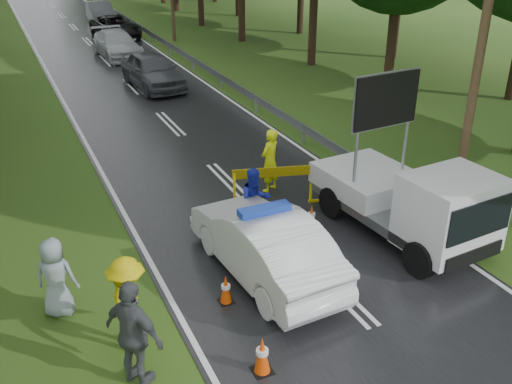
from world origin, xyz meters
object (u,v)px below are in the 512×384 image
work_truck (412,200)px  barrier (283,176)px  police_sedan (264,244)px  queue_car_first (152,70)px  queue_car_fourth (100,13)px  queue_car_third (115,27)px  civilian (255,201)px  queue_car_second (117,44)px  officer (270,161)px

work_truck → barrier: (-2.00, 2.94, -0.18)m
police_sedan → queue_car_first: size_ratio=0.99×
work_truck → queue_car_fourth: (-0.58, 35.84, -0.26)m
work_truck → queue_car_third: bearing=86.8°
police_sedan → civilian: civilian is taller
queue_car_second → work_truck: bearing=-87.8°
work_truck → officer: size_ratio=2.67×
barrier → queue_car_first: size_ratio=0.56×
police_sedan → barrier: (1.94, 2.88, 0.10)m
work_truck → officer: 4.38m
civilian → work_truck: bearing=-27.2°
civilian → police_sedan: bearing=-105.5°
officer → queue_car_second: bearing=-118.3°
barrier → queue_car_third: 26.80m
work_truck → civilian: bearing=144.8°
queue_car_fourth → queue_car_third: bearing=-88.8°
civilian → queue_car_first: size_ratio=0.35×
queue_car_first → queue_car_third: bearing=81.2°
queue_car_first → queue_car_second: bearing=86.7°
queue_car_third → queue_car_fourth: size_ratio=1.05×
queue_car_third → police_sedan: bearing=-101.7°
work_truck → queue_car_fourth: work_truck is taller
queue_car_second → civilian: bearing=-96.0°
police_sedan → queue_car_third: bearing=-100.0°
barrier → queue_car_fourth: queue_car_fourth is taller
queue_car_third → civilian: bearing=-100.8°
work_truck → police_sedan: bearing=174.3°
queue_car_second → queue_car_third: queue_car_second is taller
queue_car_third → officer: bearing=-98.1°
civilian → queue_car_fourth: size_ratio=0.36×
police_sedan → queue_car_fourth: 35.93m
barrier → civilian: bearing=-126.9°
queue_car_third → queue_car_second: bearing=-107.1°
barrier → queue_car_fourth: bearing=103.1°
civilian → queue_car_second: bearing=89.9°
queue_car_second → queue_car_first: bearing=-92.1°
queue_car_first → queue_car_fourth: 19.49m
civilian → queue_car_second: civilian is taller
work_truck → queue_car_second: 23.80m
queue_car_first → queue_car_fourth: size_ratio=1.01×
police_sedan → queue_car_third: size_ratio=0.95×
queue_car_fourth → work_truck: bearing=-86.0°
officer → queue_car_third: officer is taller
work_truck → civilian: work_truck is taller
queue_car_first → civilian: bearing=-99.2°
officer → queue_car_fourth: officer is taller
barrier → officer: officer is taller
police_sedan → queue_car_fourth: bearing=-99.2°
officer → queue_car_third: (1.13, 25.77, -0.24)m
queue_car_first → queue_car_fourth: (1.35, 19.45, -0.03)m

